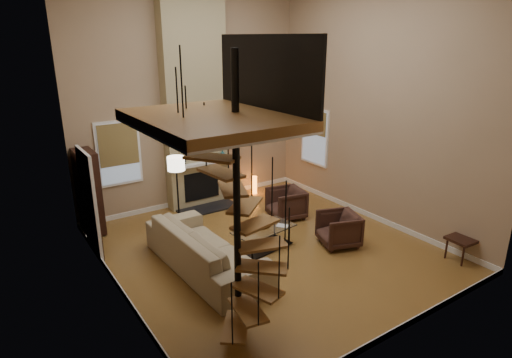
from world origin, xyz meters
TOP-DOWN VIEW (x-y plane):
  - ground at (0.00, 0.00)m, footprint 6.00×6.50m
  - back_wall at (0.00, 3.25)m, footprint 6.00×0.02m
  - front_wall at (0.00, -3.25)m, footprint 6.00×0.02m
  - left_wall at (-3.00, 0.00)m, footprint 0.02×6.50m
  - right_wall at (3.00, 0.00)m, footprint 0.02×6.50m
  - baseboard_back at (0.00, 3.24)m, footprint 6.00×0.02m
  - baseboard_front at (0.00, -3.24)m, footprint 6.00×0.02m
  - baseboard_left at (-2.99, 0.00)m, footprint 0.02×6.50m
  - baseboard_right at (2.99, 0.00)m, footprint 0.02×6.50m
  - chimney_breast at (0.00, 3.06)m, footprint 1.60×0.38m
  - hearth at (0.00, 2.57)m, footprint 1.50×0.60m
  - firebox at (0.00, 2.86)m, footprint 0.95×0.02m
  - mantel at (0.00, 2.78)m, footprint 1.70×0.18m
  - mirror_frame at (0.00, 2.84)m, footprint 0.94×0.10m
  - mirror_disc at (0.00, 2.85)m, footprint 0.80×0.01m
  - vase_left at (-0.55, 2.82)m, footprint 0.24×0.24m
  - vase_right at (0.60, 2.82)m, footprint 0.20×0.20m
  - window_back at (-1.90, 3.22)m, footprint 1.02×0.06m
  - window_right at (2.97, 2.00)m, footprint 0.06×1.02m
  - entry_door at (-2.95, 1.80)m, footprint 0.10×1.05m
  - loft at (-2.04, -1.80)m, footprint 1.70×2.20m
  - spiral_stair at (-1.78, -1.79)m, footprint 1.47×1.47m
  - hutch at (-2.75, 2.83)m, footprint 0.38×0.82m
  - sofa at (-1.40, 0.02)m, footprint 1.26×2.99m
  - armchair_near at (1.39, 1.05)m, footprint 0.94×0.93m
  - armchair_far at (1.40, -0.71)m, footprint 0.98×0.97m
  - coffee_table at (-0.05, 0.04)m, footprint 1.36×0.82m
  - bowl at (-0.05, 0.09)m, footprint 0.38×0.38m
  - book at (0.30, -0.11)m, footprint 0.28×0.30m
  - floor_lamp at (-1.09, 1.87)m, footprint 0.38×0.38m
  - accent_lamp at (1.61, 2.87)m, footprint 0.14×0.14m
  - side_chair at (2.94, -2.49)m, footprint 0.51×0.51m

SIDE VIEW (x-z plane):
  - ground at x=0.00m, z-range -0.01..0.00m
  - hearth at x=0.00m, z-range 0.00..0.04m
  - baseboard_back at x=0.00m, z-range 0.00..0.12m
  - baseboard_front at x=0.00m, z-range 0.00..0.12m
  - baseboard_left at x=-2.99m, z-range 0.00..0.12m
  - baseboard_right at x=2.99m, z-range 0.00..0.12m
  - accent_lamp at x=1.61m, z-range 0.00..0.50m
  - coffee_table at x=-0.05m, z-range 0.05..0.52m
  - armchair_near at x=1.39m, z-range -0.01..0.72m
  - armchair_far at x=1.40m, z-range 0.00..0.71m
  - sofa at x=-1.40m, z-range -0.04..0.83m
  - book at x=0.30m, z-range 0.45..0.47m
  - bowl at x=-0.05m, z-range 0.45..0.55m
  - side_chair at x=2.94m, z-range 0.02..1.03m
  - firebox at x=0.00m, z-range 0.19..0.91m
  - hutch at x=-2.75m, z-range 0.04..1.86m
  - entry_door at x=-2.95m, z-range -0.03..2.13m
  - mantel at x=0.00m, z-range 1.12..1.18m
  - vase_right at x=0.60m, z-range 1.18..1.39m
  - vase_left at x=-0.55m, z-range 1.18..1.43m
  - floor_lamp at x=-1.09m, z-range 0.56..2.26m
  - window_back at x=-1.90m, z-range 0.86..2.38m
  - window_right at x=2.97m, z-range 0.87..2.39m
  - spiral_stair at x=-1.78m, z-range -0.25..3.81m
  - mirror_frame at x=0.00m, z-range 1.48..2.42m
  - mirror_disc at x=0.00m, z-range 1.55..2.35m
  - back_wall at x=0.00m, z-range 0.00..5.50m
  - front_wall at x=0.00m, z-range 0.00..5.50m
  - left_wall at x=-3.00m, z-range 0.00..5.50m
  - right_wall at x=3.00m, z-range 0.00..5.50m
  - chimney_breast at x=0.00m, z-range 0.00..5.50m
  - loft at x=-2.04m, z-range 2.69..3.78m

